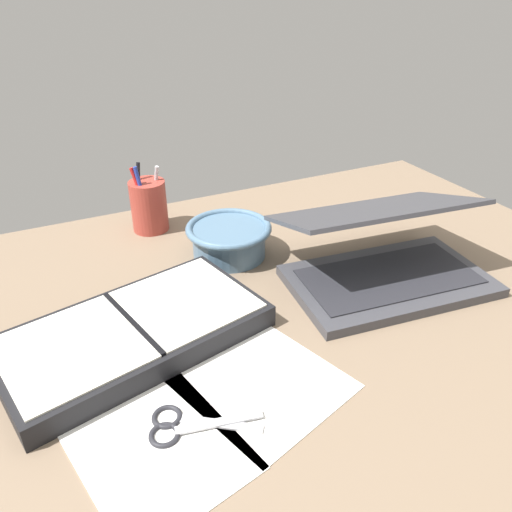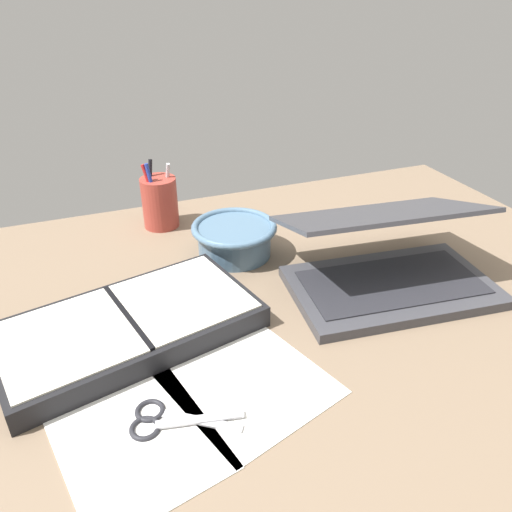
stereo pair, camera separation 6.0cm
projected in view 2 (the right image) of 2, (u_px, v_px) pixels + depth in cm
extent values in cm
cube|color=#75604C|center=(266.00, 318.00, 82.74)|extent=(140.00, 100.00, 2.00)
cube|color=#38383D|center=(391.00, 287.00, 87.33)|extent=(36.87, 24.41, 1.80)
cube|color=#232328|center=(392.00, 282.00, 86.82)|extent=(32.09, 18.18, 0.24)
cube|color=#38383D|center=(380.00, 214.00, 87.97)|extent=(36.79, 23.66, 7.12)
cube|color=silver|center=(381.00, 216.00, 87.66)|extent=(33.79, 21.25, 6.03)
cylinder|color=slate|center=(234.00, 241.00, 97.75)|extent=(14.18, 14.18, 5.97)
torus|color=slate|center=(234.00, 227.00, 96.25)|extent=(16.68, 16.68, 1.33)
cylinder|color=#9E382D|center=(160.00, 202.00, 107.63)|extent=(7.63, 7.63, 10.97)
cylinder|color=black|center=(150.00, 191.00, 107.02)|extent=(2.82, 3.30, 13.51)
cylinder|color=#233899|center=(154.00, 196.00, 104.65)|extent=(2.59, 2.16, 13.92)
cylinder|color=#B21E1E|center=(154.00, 196.00, 104.74)|extent=(3.60, 3.37, 13.54)
cylinder|color=#B7B7BC|center=(167.00, 191.00, 107.87)|extent=(1.92, 3.32, 13.11)
cube|color=black|center=(129.00, 327.00, 76.23)|extent=(42.30, 28.81, 3.61)
cube|color=silver|center=(64.00, 339.00, 70.67)|extent=(21.73, 22.17, 0.30)
cube|color=silver|center=(183.00, 296.00, 79.84)|extent=(21.73, 22.17, 0.30)
cube|color=black|center=(127.00, 315.00, 75.18)|extent=(5.02, 18.24, 0.30)
cube|color=#B7B7BC|center=(200.00, 419.00, 62.08)|extent=(11.01, 3.32, 0.30)
cube|color=#B7B7BC|center=(200.00, 421.00, 62.23)|extent=(9.67, 7.32, 0.30)
torus|color=#232328|center=(145.00, 428.00, 61.21)|extent=(3.90, 3.90, 0.70)
torus|color=#232328|center=(150.00, 411.00, 63.65)|extent=(3.90, 3.90, 0.70)
cube|color=white|center=(233.00, 369.00, 70.69)|extent=(26.75, 31.95, 0.16)
cube|color=white|center=(127.00, 423.00, 62.16)|extent=(23.00, 30.31, 0.16)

